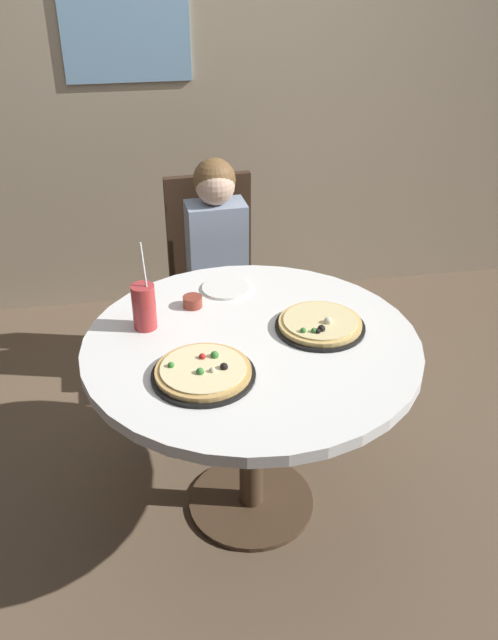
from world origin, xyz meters
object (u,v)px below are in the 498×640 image
pizza_veggie (203,372)px  sauce_bowl (193,302)px  pizza_cheese (320,324)px  soda_cup (144,306)px  dining_table (252,367)px  diner_child (221,293)px  chair_wooden (213,267)px  plate_small (226,288)px

pizza_veggie → sauce_bowl: (0.01, 0.43, 0.00)m
pizza_cheese → soda_cup: size_ratio=1.00×
dining_table → soda_cup: (-0.34, 0.15, 0.19)m
dining_table → soda_cup: bearing=156.8°
pizza_veggie → diner_child: bearing=79.5°
diner_child → soda_cup: (-0.35, -0.67, 0.35)m
dining_table → chair_wooden: 1.01m
dining_table → chair_wooden: (-0.01, 1.00, -0.11)m
sauce_bowl → diner_child: bearing=72.8°
dining_table → diner_child: (0.00, 0.82, -0.16)m
soda_cup → sauce_bowl: bearing=33.4°
pizza_veggie → soda_cup: (-0.16, 0.32, 0.06)m
diner_child → plate_small: (-0.04, -0.45, 0.27)m
pizza_veggie → pizza_cheese: size_ratio=1.04×
soda_cup → dining_table: bearing=-23.2°
plate_small → soda_cup: bearing=-144.2°
chair_wooden → soda_cup: size_ratio=3.10×
soda_cup → plate_small: 0.39m
sauce_bowl → dining_table: bearing=-57.0°
dining_table → sauce_bowl: (-0.17, 0.26, 0.13)m
diner_child → pizza_veggie: size_ratio=3.38×
dining_table → pizza_cheese: size_ratio=3.65×
sauce_bowl → soda_cup: bearing=-146.6°
pizza_veggie → plate_small: size_ratio=1.78×
pizza_veggie → plate_small: bearing=74.9°
pizza_cheese → sauce_bowl: pizza_cheese is taller
diner_child → sauce_bowl: size_ratio=15.46×
plate_small → pizza_veggie: bearing=-105.1°
chair_wooden → pizza_cheese: (0.25, -0.97, 0.24)m
diner_child → pizza_veggie: 1.05m
soda_cup → sauce_bowl: soda_cup is taller
diner_child → soda_cup: 0.83m
dining_table → sauce_bowl: 0.34m
dining_table → pizza_veggie: (-0.18, -0.17, 0.12)m
dining_table → chair_wooden: bearing=90.3°
dining_table → diner_child: diner_child is taller
chair_wooden → plate_small: (-0.03, -0.63, 0.22)m
soda_cup → sauce_bowl: size_ratio=4.38×
chair_wooden → plate_small: bearing=-92.5°
sauce_bowl → pizza_cheese: bearing=-28.7°
chair_wooden → dining_table: bearing=-89.7°
pizza_cheese → diner_child: bearing=106.9°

